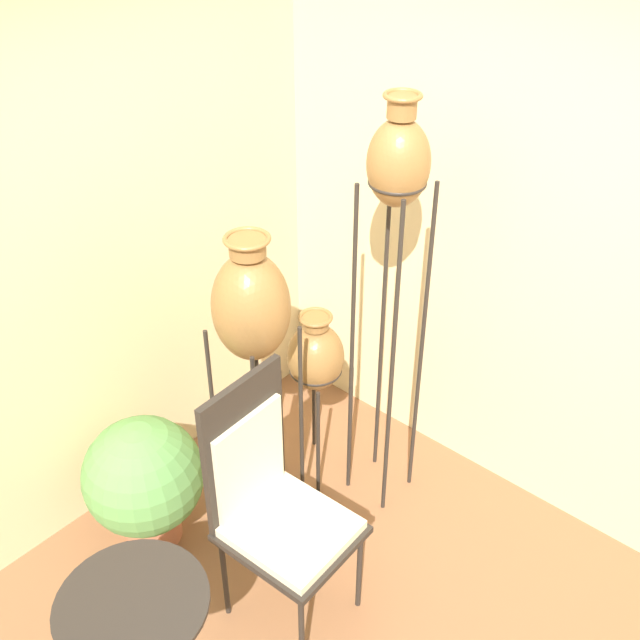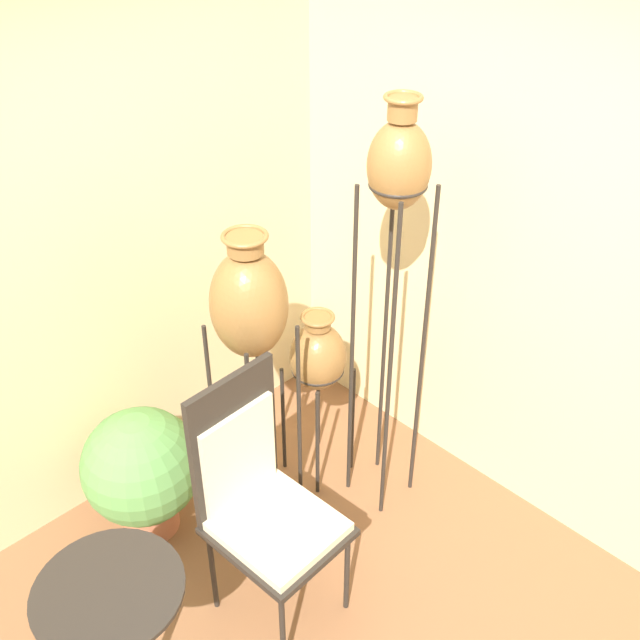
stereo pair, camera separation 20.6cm
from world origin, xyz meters
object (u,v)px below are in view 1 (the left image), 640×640
Objects in this scene: vase_stand_medium at (251,309)px; vase_stand_short at (316,358)px; chair at (271,497)px; side_table at (140,639)px; potted_plant at (144,480)px; vase_stand_tall at (397,181)px.

vase_stand_medium is 1.58× the size of vase_stand_short.
side_table is (-0.71, -0.05, -0.08)m from chair.
vase_stand_medium is 2.04× the size of side_table.
potted_plant is (-0.15, 0.69, -0.26)m from chair.
chair is at bearing -151.08° from vase_stand_short.
vase_stand_short is at bearing 26.28° from chair.
vase_stand_short is at bearing -18.47° from potted_plant.
chair is 1.71× the size of potted_plant.
potted_plant is (-0.87, 0.29, -0.36)m from vase_stand_short.
vase_stand_tall is 1.95m from side_table.
vase_stand_medium reaches higher than side_table.
vase_stand_medium is at bearing 48.56° from chair.
chair is (-0.33, -0.41, -0.57)m from vase_stand_medium.
vase_stand_tall is 1.77× the size of chair.
vase_stand_medium is 0.78m from chair.
vase_stand_medium reaches higher than vase_stand_short.
side_table reaches higher than potted_plant.
vase_stand_tall is 1.78m from potted_plant.
vase_stand_medium reaches higher than chair.
chair is 0.72m from side_table.
vase_stand_short is 1.44× the size of potted_plant.
vase_stand_medium is (-0.52, 0.34, -0.50)m from vase_stand_tall.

